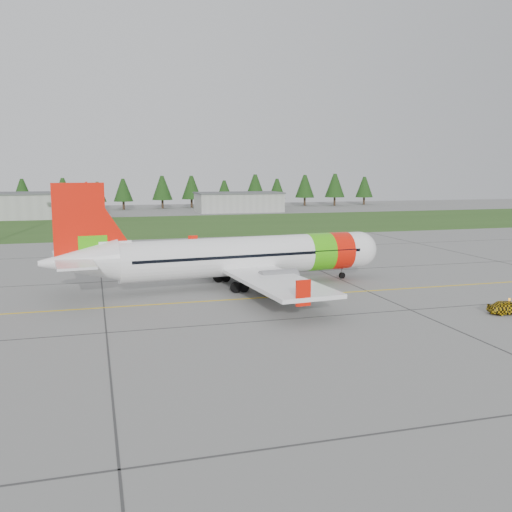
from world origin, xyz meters
name	(u,v)px	position (x,y,z in m)	size (l,w,h in m)	color
ground	(300,318)	(0.00, 0.00, 0.00)	(320.00, 320.00, 0.00)	gray
aircraft	(240,257)	(-1.38, 13.77, 3.07)	(35.11, 32.48, 10.64)	white
follow_me_car	(510,294)	(17.04, -3.45, 1.69)	(1.36, 1.15, 3.38)	gold
grass_strip	(168,225)	(0.00, 82.00, 0.01)	(320.00, 50.00, 0.03)	#30561E
taxi_guideline	(270,297)	(0.00, 8.00, 0.01)	(120.00, 0.25, 0.02)	gold
hangar_west	(32,206)	(-30.00, 110.00, 3.00)	(32.00, 14.00, 6.00)	#A8A8A3
hangar_east	(239,203)	(25.00, 118.00, 2.60)	(24.00, 12.00, 5.20)	#A8A8A3
treeline	(144,193)	(0.00, 138.00, 5.00)	(160.00, 8.00, 10.00)	#1C3F14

